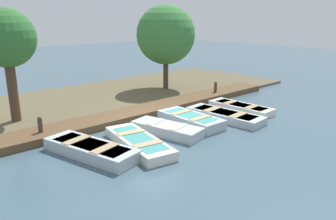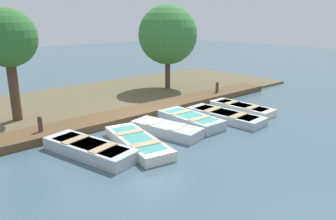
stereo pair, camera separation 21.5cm
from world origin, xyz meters
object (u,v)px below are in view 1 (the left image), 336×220
(rowboat_1, at_px, (139,142))
(park_tree_far_left, at_px, (6,40))
(rowboat_3, at_px, (190,120))
(rowboat_2, at_px, (167,129))
(rowboat_4, at_px, (225,115))
(mooring_post_far, at_px, (215,89))
(mooring_post_near, at_px, (41,128))
(rowboat_0, at_px, (91,149))
(park_tree_left, at_px, (166,35))
(rowboat_5, at_px, (241,108))

(rowboat_1, distance_m, park_tree_far_left, 6.67)
(rowboat_1, bearing_deg, rowboat_3, 110.29)
(rowboat_2, height_order, park_tree_far_left, park_tree_far_left)
(rowboat_2, xyz_separation_m, rowboat_4, (0.30, 3.07, -0.02))
(mooring_post_far, bearing_deg, mooring_post_near, -90.00)
(rowboat_0, xyz_separation_m, mooring_post_far, (-2.43, 9.01, 0.23))
(rowboat_3, relative_size, park_tree_left, 0.58)
(rowboat_4, height_order, mooring_post_far, mooring_post_far)
(rowboat_1, xyz_separation_m, mooring_post_far, (-2.89, 7.47, 0.27))
(rowboat_3, distance_m, rowboat_4, 1.68)
(rowboat_0, bearing_deg, rowboat_4, 72.13)
(rowboat_0, distance_m, mooring_post_far, 9.34)
(park_tree_left, bearing_deg, rowboat_2, -41.58)
(rowboat_2, relative_size, mooring_post_far, 3.34)
(rowboat_1, distance_m, mooring_post_near, 3.62)
(rowboat_0, xyz_separation_m, park_tree_left, (-5.58, 8.20, 3.05))
(rowboat_1, bearing_deg, park_tree_left, 143.08)
(rowboat_1, distance_m, rowboat_2, 1.61)
(rowboat_3, relative_size, mooring_post_far, 3.32)
(rowboat_1, distance_m, rowboat_3, 3.08)
(rowboat_0, bearing_deg, park_tree_far_left, 173.52)
(rowboat_2, bearing_deg, rowboat_3, 84.82)
(rowboat_5, relative_size, mooring_post_near, 3.56)
(rowboat_0, xyz_separation_m, park_tree_far_left, (-4.94, -0.63, 3.19))
(rowboat_2, distance_m, mooring_post_far, 6.43)
(rowboat_0, bearing_deg, rowboat_5, 75.15)
(rowboat_5, distance_m, mooring_post_near, 8.77)
(rowboat_5, bearing_deg, rowboat_1, -88.37)
(rowboat_3, relative_size, rowboat_4, 0.82)
(rowboat_2, xyz_separation_m, park_tree_left, (-5.73, 5.08, 3.06))
(park_tree_far_left, bearing_deg, rowboat_0, 7.29)
(rowboat_2, height_order, mooring_post_near, mooring_post_near)
(rowboat_1, height_order, rowboat_5, rowboat_1)
(rowboat_1, relative_size, park_tree_left, 0.70)
(rowboat_2, relative_size, rowboat_3, 1.00)
(mooring_post_near, height_order, park_tree_far_left, park_tree_far_left)
(rowboat_4, xyz_separation_m, park_tree_far_left, (-5.39, -6.82, 3.23))
(rowboat_1, xyz_separation_m, park_tree_left, (-6.05, 6.66, 3.09))
(rowboat_2, height_order, mooring_post_far, mooring_post_far)
(rowboat_2, bearing_deg, park_tree_left, 125.95)
(rowboat_3, bearing_deg, rowboat_1, -79.19)
(rowboat_1, xyz_separation_m, mooring_post_near, (-2.89, -2.16, 0.27))
(rowboat_1, relative_size, rowboat_5, 1.13)
(rowboat_4, bearing_deg, park_tree_left, 156.69)
(park_tree_left, bearing_deg, mooring_post_far, 14.35)
(rowboat_3, bearing_deg, mooring_post_far, 119.65)
(rowboat_1, height_order, rowboat_4, same)
(mooring_post_far, distance_m, park_tree_far_left, 10.40)
(mooring_post_near, bearing_deg, rowboat_1, 36.77)
(rowboat_5, bearing_deg, rowboat_4, -80.58)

